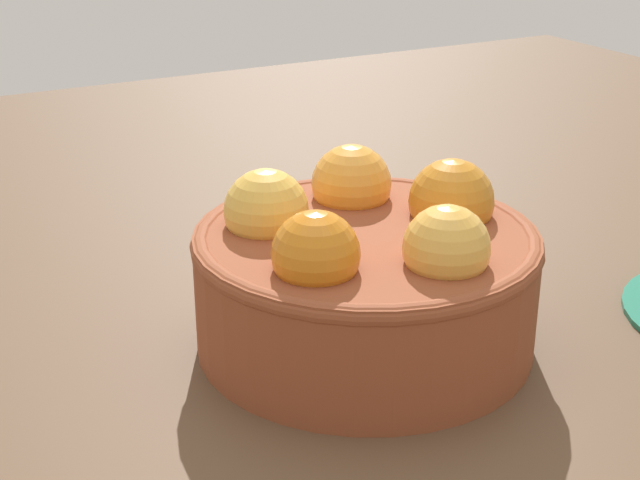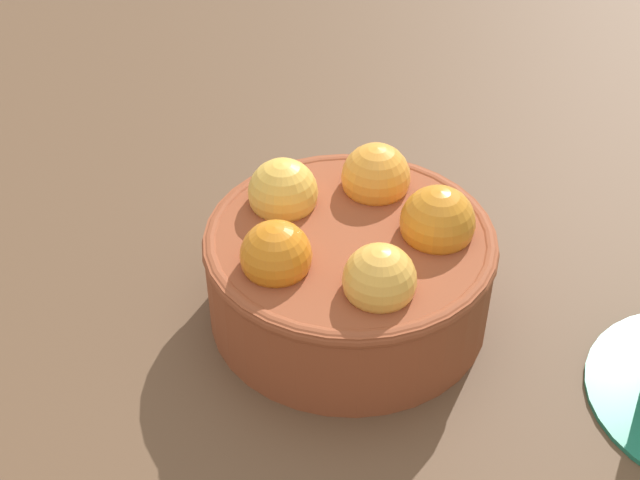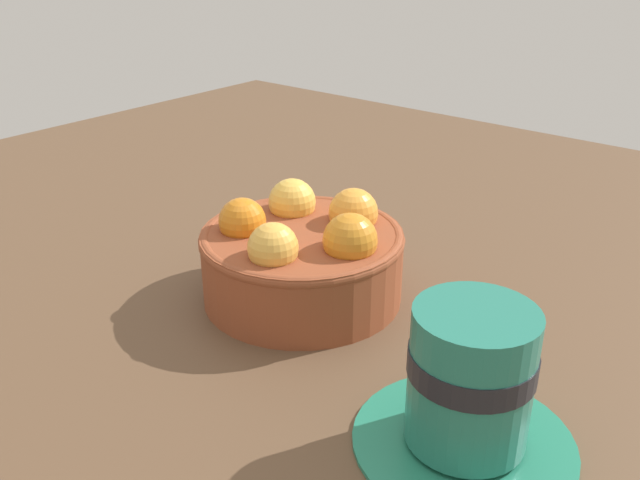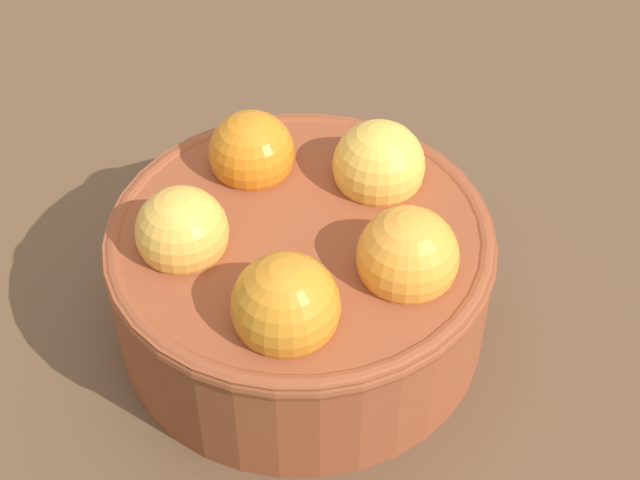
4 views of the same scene
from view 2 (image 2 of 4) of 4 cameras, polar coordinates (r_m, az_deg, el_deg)
ground_plane at (r=52.09cm, az=1.83°, el=-6.59°), size 125.13×117.95×4.62cm
terracotta_bowl at (r=48.00cm, az=2.01°, el=-1.47°), size 16.35×16.35×8.56cm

